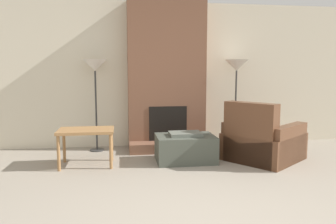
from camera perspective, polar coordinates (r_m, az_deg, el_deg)
The scene contains 7 objects.
wall_back at distance 6.06m, azimuth -0.59°, elevation 6.48°, with size 7.54×0.06×2.60m, color beige.
fireplace at distance 5.81m, azimuth -0.26°, elevation 5.84°, with size 1.36×0.73×2.60m.
ottoman at distance 5.01m, azimuth 3.03°, elevation -6.25°, with size 0.88×0.62×0.45m.
armchair at distance 5.25m, azimuth 15.88°, elevation -5.12°, with size 1.39×1.38×0.92m.
side_table at distance 4.88m, azimuth -14.06°, elevation -3.73°, with size 0.79×0.53×0.54m.
floor_lamp_left at distance 5.69m, azimuth -12.60°, elevation 7.27°, with size 0.42×0.42×1.56m.
floor_lamp_right at distance 6.04m, azimuth 11.85°, elevation 7.33°, with size 0.42×0.42×1.57m.
Camera 1 is at (-0.81, -2.58, 1.36)m, focal length 35.00 mm.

